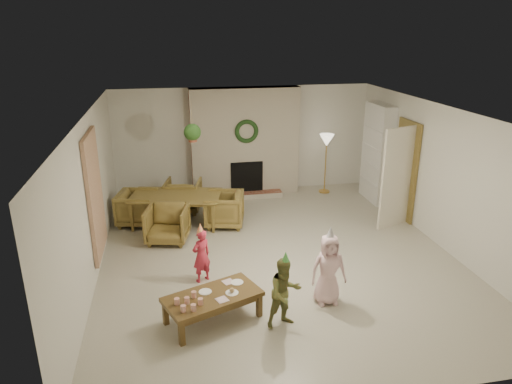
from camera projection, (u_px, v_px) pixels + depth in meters
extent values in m
plane|color=#B7B29E|center=(277.00, 255.00, 8.22)|extent=(7.00, 7.00, 0.00)
plane|color=white|center=(279.00, 113.00, 7.38)|extent=(7.00, 7.00, 0.00)
plane|color=silver|center=(244.00, 140.00, 11.04)|extent=(7.00, 0.00, 7.00)
plane|color=silver|center=(362.00, 302.00, 4.56)|extent=(7.00, 0.00, 7.00)
plane|color=silver|center=(91.00, 199.00, 7.26)|extent=(0.00, 7.00, 7.00)
plane|color=silver|center=(442.00, 177.00, 8.34)|extent=(0.00, 7.00, 7.00)
cube|color=#541618|center=(245.00, 142.00, 10.85)|extent=(2.50, 0.40, 2.50)
cube|color=maroon|center=(248.00, 195.00, 10.93)|extent=(1.60, 0.30, 0.12)
cube|color=black|center=(247.00, 177.00, 10.95)|extent=(0.75, 0.12, 0.75)
torus|color=#173614|center=(247.00, 131.00, 10.54)|extent=(0.54, 0.10, 0.54)
cylinder|color=gold|center=(324.00, 191.00, 11.33)|extent=(0.26, 0.26, 0.03)
cylinder|color=gold|center=(325.00, 166.00, 11.11)|extent=(0.03, 0.03, 1.28)
cone|color=beige|center=(327.00, 140.00, 10.90)|extent=(0.34, 0.34, 0.28)
cube|color=white|center=(377.00, 153.00, 10.48)|extent=(0.30, 1.00, 2.20)
cube|color=white|center=(374.00, 181.00, 10.70)|extent=(0.30, 0.92, 0.03)
cube|color=white|center=(375.00, 164.00, 10.57)|extent=(0.30, 0.92, 0.03)
cube|color=white|center=(377.00, 147.00, 10.43)|extent=(0.30, 0.92, 0.03)
cube|color=white|center=(379.00, 129.00, 10.30)|extent=(0.30, 0.92, 0.03)
cube|color=#97401C|center=(376.00, 177.00, 10.51)|extent=(0.20, 0.40, 0.24)
cube|color=#26458B|center=(374.00, 157.00, 10.56)|extent=(0.20, 0.44, 0.24)
cube|color=gold|center=(379.00, 142.00, 10.29)|extent=(0.20, 0.36, 0.22)
cube|color=olive|center=(406.00, 170.00, 9.52)|extent=(0.05, 0.86, 2.04)
cube|color=beige|center=(397.00, 178.00, 9.10)|extent=(0.77, 0.32, 2.00)
cube|color=#CCB190|center=(95.00, 195.00, 7.46)|extent=(0.06, 1.20, 2.00)
imported|color=olive|center=(176.00, 210.00, 9.37)|extent=(1.94, 1.36, 0.62)
imported|color=olive|center=(167.00, 224.00, 8.63)|extent=(0.88, 0.90, 0.69)
imported|color=olive|center=(183.00, 195.00, 10.09)|extent=(0.88, 0.90, 0.69)
imported|color=olive|center=(138.00, 208.00, 9.39)|extent=(0.90, 0.88, 0.69)
imported|color=olive|center=(224.00, 209.00, 9.32)|extent=(0.90, 0.88, 0.69)
cylinder|color=tan|center=(192.00, 120.00, 8.65)|extent=(0.01, 0.01, 0.70)
cylinder|color=brown|center=(193.00, 139.00, 8.77)|extent=(0.16, 0.16, 0.12)
sphere|color=#1F4617|center=(192.00, 132.00, 8.73)|extent=(0.32, 0.32, 0.32)
cube|color=brown|center=(213.00, 297.00, 6.27)|extent=(1.42, 1.07, 0.06)
cube|color=brown|center=(213.00, 301.00, 6.30)|extent=(1.29, 0.94, 0.08)
cube|color=brown|center=(182.00, 334.00, 5.84)|extent=(0.09, 0.09, 0.33)
cube|color=brown|center=(259.00, 305.00, 6.43)|extent=(0.09, 0.09, 0.33)
cube|color=brown|center=(166.00, 313.00, 6.25)|extent=(0.09, 0.09, 0.33)
cube|color=brown|center=(240.00, 289.00, 6.84)|extent=(0.09, 0.09, 0.33)
cylinder|color=white|center=(183.00, 309.00, 5.88)|extent=(0.09, 0.09, 0.09)
cylinder|color=white|center=(177.00, 301.00, 6.04)|extent=(0.09, 0.09, 0.09)
cylinder|color=white|center=(193.00, 308.00, 5.90)|extent=(0.09, 0.09, 0.09)
cylinder|color=white|center=(187.00, 300.00, 6.06)|extent=(0.09, 0.09, 0.09)
cylinder|color=white|center=(200.00, 301.00, 6.04)|extent=(0.09, 0.09, 0.09)
cylinder|color=white|center=(194.00, 294.00, 6.19)|extent=(0.09, 0.09, 0.09)
cylinder|color=white|center=(205.00, 292.00, 6.33)|extent=(0.23, 0.23, 0.01)
cylinder|color=white|center=(232.00, 293.00, 6.31)|extent=(0.23, 0.23, 0.01)
cylinder|color=white|center=(237.00, 282.00, 6.57)|extent=(0.23, 0.23, 0.01)
sphere|color=tan|center=(232.00, 290.00, 6.30)|extent=(0.09, 0.09, 0.07)
cube|color=#DEA3B3|center=(222.00, 300.00, 6.15)|extent=(0.19, 0.19, 0.01)
cube|color=#DEA3B3|center=(228.00, 282.00, 6.58)|extent=(0.19, 0.19, 0.01)
imported|color=#C62A3F|center=(201.00, 256.00, 7.24)|extent=(0.38, 0.33, 0.87)
cone|color=#FBD353|center=(200.00, 228.00, 7.08)|extent=(0.14, 0.14, 0.16)
imported|color=olive|center=(285.00, 293.00, 6.13)|extent=(0.55, 0.48, 0.98)
cone|color=#4EAF4B|center=(286.00, 257.00, 5.95)|extent=(0.13, 0.13, 0.16)
imported|color=#EFBFC8|center=(328.00, 269.00, 6.64)|extent=(0.53, 0.35, 1.06)
cone|color=#ABAAB1|center=(331.00, 233.00, 6.45)|extent=(0.16, 0.16, 0.19)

